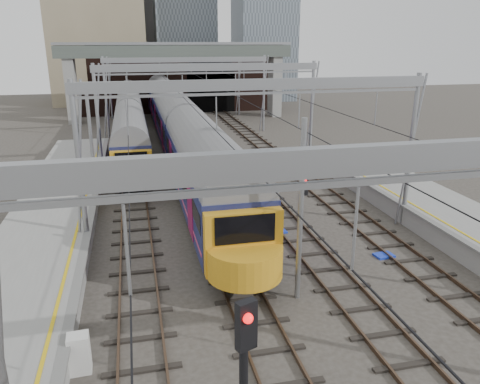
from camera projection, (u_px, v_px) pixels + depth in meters
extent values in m
plane|color=#38332D|center=(316.00, 327.00, 16.34)|extent=(160.00, 160.00, 0.00)
cube|color=gray|center=(16.00, 311.00, 16.30)|extent=(4.20, 55.00, 1.10)
cube|color=slate|center=(76.00, 291.00, 16.59)|extent=(0.35, 55.00, 0.12)
cube|color=gold|center=(61.00, 291.00, 16.46)|extent=(0.12, 55.00, 0.01)
cube|color=#4C3828|center=(122.00, 201.00, 28.77)|extent=(0.08, 80.00, 0.16)
cube|color=#4C3828|center=(146.00, 199.00, 29.08)|extent=(0.08, 80.00, 0.16)
cube|color=black|center=(134.00, 201.00, 28.95)|extent=(2.40, 80.00, 0.14)
cube|color=#4C3828|center=(187.00, 196.00, 29.62)|extent=(0.08, 80.00, 0.16)
cube|color=#4C3828|center=(210.00, 195.00, 29.93)|extent=(0.08, 80.00, 0.16)
cube|color=black|center=(198.00, 197.00, 29.80)|extent=(2.40, 80.00, 0.14)
cube|color=#4C3828|center=(248.00, 192.00, 30.48)|extent=(0.08, 80.00, 0.16)
cube|color=#4C3828|center=(269.00, 190.00, 30.79)|extent=(0.08, 80.00, 0.16)
cube|color=black|center=(259.00, 192.00, 30.66)|extent=(2.40, 80.00, 0.14)
cube|color=#4C3828|center=(306.00, 188.00, 31.33)|extent=(0.08, 80.00, 0.16)
cube|color=#4C3828|center=(326.00, 186.00, 31.64)|extent=(0.08, 80.00, 0.16)
cube|color=black|center=(316.00, 188.00, 31.51)|extent=(2.40, 80.00, 0.14)
cube|color=gray|center=(463.00, 153.00, 8.42)|extent=(16.80, 0.28, 0.50)
cylinder|color=gray|center=(80.00, 171.00, 20.75)|extent=(0.24, 0.24, 8.00)
cylinder|color=gray|center=(410.00, 152.00, 24.26)|extent=(0.24, 0.24, 8.00)
cube|color=gray|center=(259.00, 84.00, 21.39)|extent=(16.80, 0.28, 0.50)
cylinder|color=gray|center=(98.00, 120.00, 33.72)|extent=(0.24, 0.24, 8.00)
cylinder|color=gray|center=(312.00, 113.00, 37.23)|extent=(0.24, 0.24, 8.00)
cube|color=gray|center=(209.00, 67.00, 34.35)|extent=(16.80, 0.28, 0.50)
cylinder|color=gray|center=(106.00, 98.00, 46.69)|extent=(0.24, 0.24, 8.00)
cylinder|color=gray|center=(264.00, 94.00, 50.19)|extent=(0.24, 0.24, 8.00)
cube|color=gray|center=(186.00, 60.00, 47.32)|extent=(16.80, 0.28, 0.50)
cylinder|color=gray|center=(110.00, 87.00, 57.80)|extent=(0.24, 0.24, 8.00)
cylinder|color=gray|center=(239.00, 84.00, 61.31)|extent=(0.24, 0.24, 8.00)
cube|color=gray|center=(175.00, 56.00, 58.43)|extent=(16.80, 0.28, 0.50)
cube|color=black|center=(128.00, 113.00, 27.24)|extent=(0.03, 80.00, 0.03)
cube|color=black|center=(196.00, 110.00, 28.10)|extent=(0.03, 80.00, 0.03)
cube|color=black|center=(260.00, 108.00, 28.95)|extent=(0.03, 80.00, 0.03)
cube|color=black|center=(320.00, 106.00, 29.81)|extent=(0.03, 80.00, 0.03)
cube|color=black|center=(188.00, 79.00, 63.53)|extent=(26.00, 2.00, 9.00)
cube|color=black|center=(211.00, 93.00, 63.82)|extent=(6.50, 0.10, 5.20)
cylinder|color=black|center=(211.00, 73.00, 63.01)|extent=(6.50, 0.10, 6.50)
cube|color=black|center=(98.00, 104.00, 60.97)|extent=(6.00, 1.50, 3.00)
cube|color=gray|center=(71.00, 88.00, 55.00)|extent=(1.20, 2.50, 8.20)
cube|color=gray|center=(275.00, 84.00, 60.34)|extent=(1.20, 2.50, 8.20)
cube|color=#4C554E|center=(176.00, 51.00, 56.40)|extent=(28.00, 3.00, 1.40)
cube|color=gray|center=(176.00, 43.00, 56.12)|extent=(28.00, 3.00, 0.30)
cube|color=tan|center=(98.00, 30.00, 71.91)|extent=(14.00, 12.00, 22.00)
cube|color=gray|center=(148.00, 43.00, 87.21)|extent=(18.00, 14.00, 18.00)
cube|color=black|center=(168.00, 128.00, 51.10)|extent=(2.39, 70.85, 0.70)
cube|color=#141847|center=(167.00, 109.00, 50.48)|extent=(3.05, 70.85, 2.72)
cylinder|color=slate|center=(167.00, 97.00, 50.06)|extent=(2.99, 70.35, 2.99)
cube|color=black|center=(167.00, 105.00, 50.34)|extent=(3.07, 69.65, 0.82)
cube|color=#C83E64|center=(168.00, 116.00, 50.72)|extent=(3.07, 69.85, 0.13)
cube|color=orange|center=(244.00, 243.00, 17.56)|extent=(2.99, 0.60, 2.52)
cube|color=black|center=(245.00, 229.00, 17.20)|extent=(2.29, 0.08, 1.09)
cube|color=black|center=(130.00, 119.00, 57.11)|extent=(2.01, 59.76, 0.70)
cube|color=#141847|center=(129.00, 104.00, 56.55)|extent=(2.56, 59.76, 2.29)
cylinder|color=slate|center=(129.00, 94.00, 56.20)|extent=(2.51, 59.26, 2.51)
cube|color=black|center=(129.00, 101.00, 56.44)|extent=(2.58, 58.56, 0.69)
cube|color=#C83E64|center=(130.00, 109.00, 56.75)|extent=(2.58, 58.76, 0.11)
cube|color=orange|center=(132.00, 168.00, 28.78)|extent=(2.51, 0.60, 2.09)
cube|color=black|center=(131.00, 159.00, 28.44)|extent=(1.92, 0.08, 0.91)
cube|color=black|center=(246.00, 325.00, 8.19)|extent=(0.41, 0.30, 0.96)
sphere|color=red|center=(248.00, 318.00, 8.02)|extent=(0.19, 0.19, 0.19)
cylinder|color=black|center=(300.00, 228.00, 19.12)|extent=(0.15, 0.15, 4.38)
cube|color=black|center=(304.00, 185.00, 18.36)|extent=(0.35, 0.23, 0.82)
sphere|color=red|center=(305.00, 181.00, 18.19)|extent=(0.16, 0.16, 0.16)
cube|color=silver|center=(79.00, 354.00, 13.95)|extent=(0.65, 0.55, 1.26)
cube|color=#1A35C5|center=(241.00, 256.00, 21.55)|extent=(1.00, 0.88, 0.10)
cube|color=#1A35C5|center=(279.00, 232.00, 24.30)|extent=(0.78, 0.59, 0.09)
cube|color=#1A35C5|center=(384.00, 255.00, 21.61)|extent=(0.92, 0.69, 0.10)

